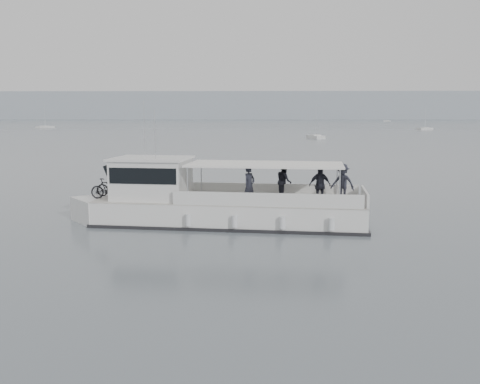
{
  "coord_description": "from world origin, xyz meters",
  "views": [
    {
      "loc": [
        3.58,
        -22.54,
        5.34
      ],
      "look_at": [
        3.03,
        3.06,
        1.6
      ],
      "focal_mm": 40.0,
      "sensor_mm": 36.0,
      "label": 1
    }
  ],
  "objects": [
    {
      "name": "headland",
      "position": [
        0.0,
        560.0,
        14.0
      ],
      "size": [
        1400.0,
        90.0,
        28.0
      ],
      "primitive_type": "cube",
      "color": "#939EA8",
      "rests_on": "ground"
    },
    {
      "name": "moored_fleet",
      "position": [
        -29.14,
        183.41,
        0.36
      ],
      "size": [
        437.73,
        337.91,
        11.34
      ],
      "color": "silver",
      "rests_on": "ground"
    },
    {
      "name": "tour_boat",
      "position": [
        1.25,
        3.21,
        1.02
      ],
      "size": [
        14.91,
        5.16,
        6.2
      ],
      "rotation": [
        0.0,
        0.0,
        -0.12
      ],
      "color": "silver",
      "rests_on": "ground"
    },
    {
      "name": "ground",
      "position": [
        0.0,
        0.0,
        0.0
      ],
      "size": [
        1400.0,
        1400.0,
        0.0
      ],
      "primitive_type": "plane",
      "color": "slate",
      "rests_on": "ground"
    }
  ]
}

